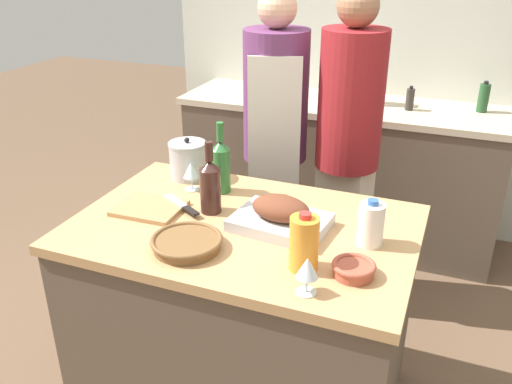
{
  "coord_description": "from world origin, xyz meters",
  "views": [
    {
      "loc": [
        0.71,
        -1.67,
        1.86
      ],
      "look_at": [
        0.0,
        0.13,
        0.96
      ],
      "focal_mm": 38.0,
      "sensor_mm": 36.0,
      "label": 1
    }
  ],
  "objects_px": {
    "milk_jug": "(371,224)",
    "wine_glass_left": "(307,269)",
    "person_cook_guest": "(348,141)",
    "cutting_board": "(150,208)",
    "mixing_bowl": "(354,269)",
    "roasting_pan": "(280,216)",
    "wicker_basket": "(187,242)",
    "juice_jug": "(304,243)",
    "wine_glass_right": "(191,171)",
    "condiment_bottle_tall": "(410,99)",
    "person_cook_aproned": "(275,136)",
    "stock_pot": "(188,160)",
    "wine_bottle_green": "(221,165)",
    "knife_chef": "(182,205)",
    "wine_bottle_dark": "(210,185)",
    "stand_mixer": "(356,80)",
    "condiment_bottle_short": "(484,98)"
  },
  "relations": [
    {
      "from": "mixing_bowl",
      "to": "person_cook_guest",
      "type": "bearing_deg",
      "value": 103.99
    },
    {
      "from": "condiment_bottle_tall",
      "to": "person_cook_guest",
      "type": "height_order",
      "value": "person_cook_guest"
    },
    {
      "from": "roasting_pan",
      "to": "stand_mixer",
      "type": "distance_m",
      "value": 1.62
    },
    {
      "from": "juice_jug",
      "to": "wine_glass_right",
      "type": "bearing_deg",
      "value": 146.52
    },
    {
      "from": "roasting_pan",
      "to": "person_cook_aproned",
      "type": "distance_m",
      "value": 0.92
    },
    {
      "from": "stock_pot",
      "to": "mixing_bowl",
      "type": "relative_size",
      "value": 1.33
    },
    {
      "from": "milk_jug",
      "to": "stock_pot",
      "type": "bearing_deg",
      "value": 161.52
    },
    {
      "from": "wine_glass_right",
      "to": "condiment_bottle_tall",
      "type": "bearing_deg",
      "value": 62.17
    },
    {
      "from": "wicker_basket",
      "to": "juice_jug",
      "type": "bearing_deg",
      "value": 4.23
    },
    {
      "from": "roasting_pan",
      "to": "person_cook_guest",
      "type": "xyz_separation_m",
      "value": [
        0.06,
        0.86,
        0.02
      ]
    },
    {
      "from": "wine_bottle_dark",
      "to": "wine_glass_right",
      "type": "relative_size",
      "value": 2.36
    },
    {
      "from": "wine_glass_left",
      "to": "knife_chef",
      "type": "height_order",
      "value": "wine_glass_left"
    },
    {
      "from": "roasting_pan",
      "to": "wine_bottle_dark",
      "type": "height_order",
      "value": "wine_bottle_dark"
    },
    {
      "from": "stock_pot",
      "to": "condiment_bottle_tall",
      "type": "distance_m",
      "value": 1.52
    },
    {
      "from": "milk_jug",
      "to": "condiment_bottle_tall",
      "type": "distance_m",
      "value": 1.58
    },
    {
      "from": "wine_bottle_green",
      "to": "knife_chef",
      "type": "height_order",
      "value": "wine_bottle_green"
    },
    {
      "from": "milk_jug",
      "to": "person_cook_guest",
      "type": "height_order",
      "value": "person_cook_guest"
    },
    {
      "from": "roasting_pan",
      "to": "stock_pot",
      "type": "bearing_deg",
      "value": 151.32
    },
    {
      "from": "milk_jug",
      "to": "wine_glass_left",
      "type": "height_order",
      "value": "milk_jug"
    },
    {
      "from": "stock_pot",
      "to": "wine_glass_right",
      "type": "bearing_deg",
      "value": -56.13
    },
    {
      "from": "condiment_bottle_tall",
      "to": "wine_bottle_dark",
      "type": "bearing_deg",
      "value": -110.07
    },
    {
      "from": "juice_jug",
      "to": "condiment_bottle_tall",
      "type": "distance_m",
      "value": 1.81
    },
    {
      "from": "wine_bottle_green",
      "to": "knife_chef",
      "type": "distance_m",
      "value": 0.25
    },
    {
      "from": "stock_pot",
      "to": "wicker_basket",
      "type": "bearing_deg",
      "value": -62.54
    },
    {
      "from": "person_cook_guest",
      "to": "roasting_pan",
      "type": "bearing_deg",
      "value": -78.48
    },
    {
      "from": "wicker_basket",
      "to": "milk_jug",
      "type": "xyz_separation_m",
      "value": [
        0.59,
        0.27,
        0.06
      ]
    },
    {
      "from": "person_cook_aproned",
      "to": "wine_bottle_dark",
      "type": "bearing_deg",
      "value": -105.47
    },
    {
      "from": "roasting_pan",
      "to": "milk_jug",
      "type": "relative_size",
      "value": 2.12
    },
    {
      "from": "juice_jug",
      "to": "milk_jug",
      "type": "xyz_separation_m",
      "value": [
        0.17,
        0.24,
        -0.02
      ]
    },
    {
      "from": "wicker_basket",
      "to": "stand_mixer",
      "type": "distance_m",
      "value": 1.89
    },
    {
      "from": "mixing_bowl",
      "to": "condiment_bottle_tall",
      "type": "height_order",
      "value": "condiment_bottle_tall"
    },
    {
      "from": "cutting_board",
      "to": "person_cook_guest",
      "type": "xyz_separation_m",
      "value": [
        0.59,
        0.92,
        0.06
      ]
    },
    {
      "from": "stock_pot",
      "to": "person_cook_guest",
      "type": "relative_size",
      "value": 0.11
    },
    {
      "from": "wine_glass_right",
      "to": "person_cook_guest",
      "type": "height_order",
      "value": "person_cook_guest"
    },
    {
      "from": "wine_glass_right",
      "to": "person_cook_aproned",
      "type": "bearing_deg",
      "value": 78.16
    },
    {
      "from": "wine_bottle_green",
      "to": "condiment_bottle_short",
      "type": "bearing_deg",
      "value": 55.63
    },
    {
      "from": "wine_glass_left",
      "to": "cutting_board",
      "type": "bearing_deg",
      "value": 157.78
    },
    {
      "from": "wine_bottle_dark",
      "to": "stand_mixer",
      "type": "xyz_separation_m",
      "value": [
        0.23,
        1.58,
        0.08
      ]
    },
    {
      "from": "juice_jug",
      "to": "milk_jug",
      "type": "distance_m",
      "value": 0.29
    },
    {
      "from": "wine_glass_left",
      "to": "wine_bottle_dark",
      "type": "bearing_deg",
      "value": 142.95
    },
    {
      "from": "juice_jug",
      "to": "milk_jug",
      "type": "height_order",
      "value": "juice_jug"
    },
    {
      "from": "stand_mixer",
      "to": "wine_bottle_green",
      "type": "bearing_deg",
      "value": -100.98
    },
    {
      "from": "mixing_bowl",
      "to": "stock_pot",
      "type": "bearing_deg",
      "value": 149.5
    },
    {
      "from": "mixing_bowl",
      "to": "wine_bottle_green",
      "type": "bearing_deg",
      "value": 147.24
    },
    {
      "from": "mixing_bowl",
      "to": "wine_glass_left",
      "type": "distance_m",
      "value": 0.19
    },
    {
      "from": "mixing_bowl",
      "to": "person_cook_guest",
      "type": "height_order",
      "value": "person_cook_guest"
    },
    {
      "from": "juice_jug",
      "to": "knife_chef",
      "type": "distance_m",
      "value": 0.62
    },
    {
      "from": "person_cook_aproned",
      "to": "stock_pot",
      "type": "bearing_deg",
      "value": -128.76
    },
    {
      "from": "roasting_pan",
      "to": "condiment_bottle_tall",
      "type": "xyz_separation_m",
      "value": [
        0.27,
        1.58,
        0.07
      ]
    },
    {
      "from": "wine_bottle_dark",
      "to": "cutting_board",
      "type": "bearing_deg",
      "value": -160.82
    }
  ]
}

